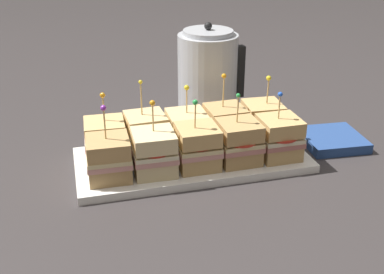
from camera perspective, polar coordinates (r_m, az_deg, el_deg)
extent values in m
plane|color=#383333|center=(1.09, 0.00, -3.16)|extent=(6.00, 6.00, 0.00)
cube|color=white|center=(1.09, 0.00, -2.92)|extent=(0.51, 0.23, 0.01)
cube|color=white|center=(1.08, 0.00, -2.50)|extent=(0.51, 0.23, 0.01)
cube|color=tan|center=(1.01, -9.73, -3.85)|extent=(0.09, 0.09, 0.03)
cube|color=tan|center=(0.99, -9.83, -2.72)|extent=(0.09, 0.09, 0.01)
cube|color=beige|center=(0.99, -9.87, -2.22)|extent=(0.09, 0.09, 0.01)
cube|color=tan|center=(0.98, -9.96, -1.11)|extent=(0.09, 0.09, 0.03)
cylinder|color=tan|center=(0.96, -10.30, 1.33)|extent=(0.00, 0.01, 0.08)
sphere|color=purple|center=(0.95, -10.47, 3.41)|extent=(0.01, 0.01, 0.01)
cube|color=beige|center=(1.01, -4.46, -3.29)|extent=(0.09, 0.09, 0.03)
cube|color=tan|center=(1.00, -4.51, -2.17)|extent=(0.09, 0.09, 0.01)
cube|color=beige|center=(1.00, -4.52, -1.67)|extent=(0.09, 0.09, 0.01)
cylinder|color=red|center=(0.98, -4.37, -1.72)|extent=(0.06, 0.06, 0.00)
cube|color=beige|center=(0.99, -4.57, -0.35)|extent=(0.09, 0.09, 0.03)
cylinder|color=tan|center=(0.98, -4.65, 2.14)|extent=(0.00, 0.00, 0.07)
sphere|color=orange|center=(0.96, -4.72, 4.04)|extent=(0.01, 0.01, 0.01)
cube|color=tan|center=(1.03, 0.55, -2.62)|extent=(0.09, 0.09, 0.03)
cube|color=tan|center=(1.02, 0.55, -1.50)|extent=(0.09, 0.09, 0.01)
cube|color=beige|center=(1.02, 0.56, -1.01)|extent=(0.09, 0.09, 0.01)
cylinder|color=red|center=(1.00, 0.78, -1.05)|extent=(0.05, 0.05, 0.00)
cube|color=tan|center=(1.01, 0.56, 0.29)|extent=(0.09, 0.09, 0.03)
cylinder|color=tan|center=(0.99, 0.38, 2.36)|extent=(0.00, 0.01, 0.07)
sphere|color=green|center=(0.97, 0.38, 4.14)|extent=(0.01, 0.01, 0.01)
cube|color=tan|center=(1.06, 5.48, -2.00)|extent=(0.09, 0.09, 0.03)
cube|color=tan|center=(1.05, 5.53, -0.91)|extent=(0.09, 0.09, 0.01)
cube|color=beige|center=(1.04, 5.55, -0.43)|extent=(0.09, 0.09, 0.01)
cylinder|color=red|center=(1.03, 5.85, -0.45)|extent=(0.06, 0.06, 0.00)
cube|color=tan|center=(1.03, 5.61, 0.85)|extent=(0.09, 0.09, 0.03)
cylinder|color=tan|center=(1.02, 5.43, 3.09)|extent=(0.00, 0.01, 0.07)
sphere|color=green|center=(1.01, 5.51, 4.92)|extent=(0.01, 0.01, 0.01)
cube|color=tan|center=(1.09, 10.13, -1.44)|extent=(0.09, 0.09, 0.03)
cube|color=#B26B60|center=(1.08, 10.22, -0.38)|extent=(0.09, 0.09, 0.01)
cube|color=beige|center=(1.08, 10.26, 0.09)|extent=(0.09, 0.09, 0.01)
cylinder|color=red|center=(1.06, 10.61, 0.08)|extent=(0.07, 0.07, 0.00)
cube|color=tan|center=(1.07, 10.36, 1.33)|extent=(0.09, 0.09, 0.03)
cylinder|color=tan|center=(1.05, 10.28, 3.36)|extent=(0.00, 0.00, 0.07)
sphere|color=blue|center=(1.04, 10.42, 5.00)|extent=(0.01, 0.01, 0.01)
cube|color=tan|center=(1.09, -10.13, -1.59)|extent=(0.09, 0.09, 0.03)
cube|color=#B26B60|center=(1.08, -10.22, -0.52)|extent=(0.09, 0.09, 0.01)
cube|color=beige|center=(1.07, -10.26, -0.05)|extent=(0.09, 0.09, 0.01)
cube|color=#E0B771|center=(1.06, -10.35, 1.00)|extent=(0.09, 0.09, 0.03)
cylinder|color=tan|center=(1.05, -10.43, 3.21)|extent=(0.00, 0.00, 0.07)
sphere|color=orange|center=(1.04, -10.57, 4.90)|extent=(0.01, 0.01, 0.01)
cube|color=#DBB77A|center=(1.10, -5.41, -0.97)|extent=(0.09, 0.09, 0.03)
cube|color=#B26B60|center=(1.09, -5.46, 0.08)|extent=(0.09, 0.09, 0.01)
cube|color=beige|center=(1.08, -5.48, 0.55)|extent=(0.09, 0.09, 0.01)
cylinder|color=red|center=(1.07, -5.36, 0.54)|extent=(0.06, 0.06, 0.00)
cube|color=#E8C281|center=(1.07, -5.54, 1.79)|extent=(0.09, 0.09, 0.03)
cylinder|color=tan|center=(1.06, -6.03, 4.33)|extent=(0.00, 0.01, 0.09)
sphere|color=yellow|center=(1.04, -6.13, 6.50)|extent=(0.01, 0.01, 0.01)
cube|color=#DBB77A|center=(1.11, -0.68, -0.47)|extent=(0.09, 0.09, 0.03)
cube|color=#B26B60|center=(1.10, -0.69, 0.58)|extent=(0.09, 0.09, 0.01)
cube|color=beige|center=(1.10, -0.69, 1.05)|extent=(0.09, 0.09, 0.01)
cube|color=#E8C281|center=(1.09, -0.70, 2.07)|extent=(0.09, 0.09, 0.03)
cylinder|color=tan|center=(1.07, -0.53, 4.18)|extent=(0.00, 0.01, 0.07)
sphere|color=yellow|center=(1.06, -0.53, 5.89)|extent=(0.01, 0.01, 0.01)
cube|color=tan|center=(1.14, 3.87, 0.04)|extent=(0.09, 0.09, 0.03)
cube|color=#B26B60|center=(1.13, 3.91, 1.07)|extent=(0.09, 0.09, 0.01)
cube|color=beige|center=(1.12, 3.92, 1.53)|extent=(0.09, 0.09, 0.01)
cylinder|color=red|center=(1.11, 4.17, 1.53)|extent=(0.05, 0.05, 0.00)
cube|color=tan|center=(1.11, 3.96, 2.73)|extent=(0.09, 0.09, 0.03)
cylinder|color=tan|center=(1.10, 3.74, 5.19)|extent=(0.00, 0.01, 0.09)
sphere|color=orange|center=(1.08, 3.80, 7.24)|extent=(0.01, 0.01, 0.01)
cube|color=tan|center=(1.17, 8.24, 0.54)|extent=(0.09, 0.09, 0.03)
cube|color=tan|center=(1.16, 8.31, 1.55)|extent=(0.09, 0.09, 0.01)
cube|color=beige|center=(1.15, 8.34, 1.99)|extent=(0.09, 0.09, 0.01)
cylinder|color=red|center=(1.14, 8.64, 2.00)|extent=(0.06, 0.06, 0.00)
cube|color=tan|center=(1.14, 8.41, 3.16)|extent=(0.09, 0.09, 0.03)
cylinder|color=tan|center=(1.13, 8.96, 5.22)|extent=(0.00, 0.01, 0.07)
sphere|color=yellow|center=(1.12, 9.08, 6.90)|extent=(0.01, 0.01, 0.01)
cylinder|color=#B7BABF|center=(1.28, 1.84, 6.98)|extent=(0.16, 0.16, 0.23)
cylinder|color=#B7BABF|center=(1.25, 1.92, 12.30)|extent=(0.13, 0.13, 0.01)
sphere|color=black|center=(1.25, 1.93, 13.01)|extent=(0.02, 0.02, 0.02)
cube|color=black|center=(1.31, 5.69, 7.75)|extent=(0.02, 0.02, 0.14)
cube|color=navy|center=(1.22, 16.26, -0.30)|extent=(0.15, 0.15, 0.02)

